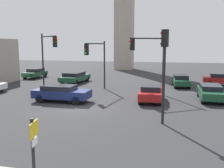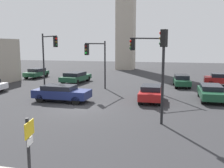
# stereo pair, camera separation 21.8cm
# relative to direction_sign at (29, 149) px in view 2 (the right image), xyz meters

# --- Properties ---
(ground_plane) EXTENTS (104.87, 104.87, 0.00)m
(ground_plane) POSITION_rel_direction_sign_xyz_m (-2.83, 11.26, -1.64)
(ground_plane) COLOR #2D2D30
(direction_sign) EXTENTS (0.18, 0.66, 2.45)m
(direction_sign) POSITION_rel_direction_sign_xyz_m (0.00, 0.00, 0.00)
(direction_sign) COLOR black
(direction_sign) RESTS_ON ground_plane
(traffic_light_0) EXTENTS (3.00, 2.07, 5.65)m
(traffic_light_0) POSITION_rel_direction_sign_xyz_m (1.90, 16.94, 2.31)
(traffic_light_0) COLOR black
(traffic_light_0) RESTS_ON ground_plane
(traffic_light_1) EXTENTS (2.62, 2.05, 5.85)m
(traffic_light_1) POSITION_rel_direction_sign_xyz_m (-8.14, 17.16, 2.46)
(traffic_light_1) COLOR black
(traffic_light_1) RESTS_ON ground_plane
(traffic_light_2) EXTENTS (0.49, 0.43, 5.59)m
(traffic_light_2) POSITION_rel_direction_sign_xyz_m (3.50, 8.69, 2.23)
(traffic_light_2) COLOR black
(traffic_light_2) RESTS_ON ground_plane
(traffic_light_3) EXTENTS (0.90, 4.35, 5.10)m
(traffic_light_3) POSITION_rel_direction_sign_xyz_m (-3.40, 17.97, 2.03)
(traffic_light_3) COLOR black
(traffic_light_3) RESTS_ON ground_plane
(car_0) EXTENTS (1.94, 4.12, 1.35)m
(car_0) POSITION_rel_direction_sign_xyz_m (-15.00, 26.41, -0.92)
(car_0) COLOR #19472D
(car_0) RESTS_ON ground_plane
(car_1) EXTENTS (1.86, 3.95, 1.34)m
(car_1) POSITION_rel_direction_sign_xyz_m (2.33, 14.76, -0.91)
(car_1) COLOR maroon
(car_1) RESTS_ON ground_plane
(car_2) EXTENTS (1.87, 4.52, 1.32)m
(car_2) POSITION_rel_direction_sign_xyz_m (7.28, 16.37, -0.91)
(car_2) COLOR #19472D
(car_2) RESTS_ON ground_plane
(car_3) EXTENTS (2.62, 4.98, 1.33)m
(car_3) POSITION_rel_direction_sign_xyz_m (-7.79, 23.31, -0.92)
(car_3) COLOR #19472D
(car_3) RESTS_ON ground_plane
(car_4) EXTENTS (1.96, 4.22, 1.34)m
(car_4) POSITION_rel_direction_sign_xyz_m (5.04, 23.26, -0.93)
(car_4) COLOR #19472D
(car_4) RESTS_ON ground_plane
(car_5) EXTENTS (4.56, 2.23, 1.40)m
(car_5) POSITION_rel_direction_sign_xyz_m (9.83, 25.23, -0.89)
(car_5) COLOR maroon
(car_5) RESTS_ON ground_plane
(car_7) EXTENTS (4.73, 2.01, 1.38)m
(car_7) POSITION_rel_direction_sign_xyz_m (-4.94, 12.93, -0.88)
(car_7) COLOR navy
(car_7) RESTS_ON ground_plane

